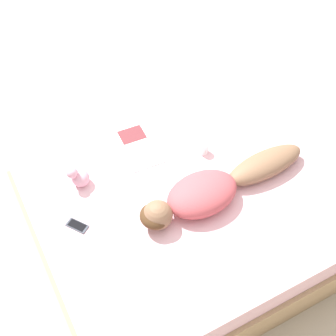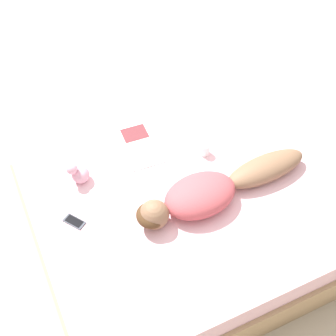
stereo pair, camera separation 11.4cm
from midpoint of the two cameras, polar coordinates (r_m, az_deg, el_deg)
name	(u,v)px [view 2 (the right image)]	position (r m, az deg, el deg)	size (l,w,h in m)	color
ground_plane	(186,231)	(3.75, 3.14, -7.65)	(12.00, 12.00, 0.00)	#B7A88E
bed	(187,212)	(3.53, 3.31, -5.39)	(1.94, 2.22, 0.53)	tan
person	(213,190)	(3.22, 6.55, -2.68)	(0.38, 1.34, 0.20)	brown
open_magazine	(139,144)	(3.60, -2.59, 2.95)	(0.50, 0.31, 0.01)	white
coffee_mug	(204,149)	(3.52, 5.37, 2.35)	(0.11, 0.08, 0.10)	white
cell_phone	(74,222)	(3.21, -10.36, -6.46)	(0.16, 0.14, 0.01)	#333842
plush_toy	(79,173)	(3.36, -9.88, -0.65)	(0.14, 0.15, 0.18)	#DB9EB2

